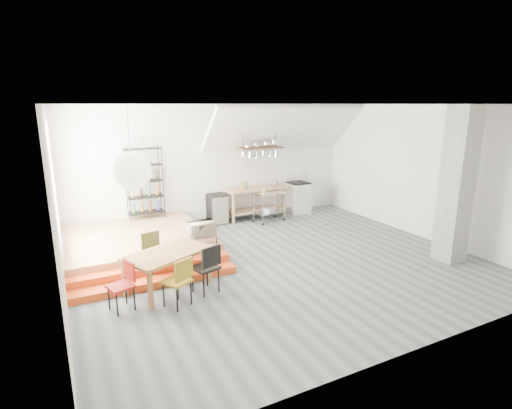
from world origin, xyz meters
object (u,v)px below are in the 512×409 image
mini_fridge (217,209)px  dining_table (168,256)px  rolling_cart (269,203)px  stove (298,197)px

mini_fridge → dining_table: bearing=-123.6°
dining_table → rolling_cart: size_ratio=1.81×
rolling_cart → stove: bearing=8.2°
mini_fridge → stove: bearing=-1.0°
dining_table → rolling_cart: (3.61, 2.90, -0.08)m
stove → rolling_cart: (-1.24, -0.46, 0.06)m
rolling_cart → mini_fridge: (-1.35, 0.50, -0.13)m
stove → rolling_cart: stove is taller
dining_table → mini_fridge: (2.26, 3.40, -0.21)m
stove → mini_fridge: stove is taller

